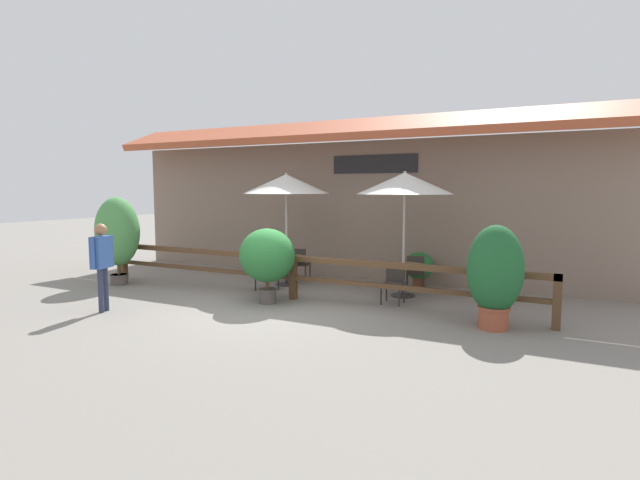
# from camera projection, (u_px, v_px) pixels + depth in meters

# --- Properties ---
(ground_plane) EXTENTS (60.00, 60.00, 0.00)m
(ground_plane) POSITION_uv_depth(u_px,v_px,m) (266.00, 310.00, 9.82)
(ground_plane) COLOR gray
(building_facade) EXTENTS (14.28, 1.49, 4.23)m
(building_facade) POSITION_uv_depth(u_px,v_px,m) (351.00, 197.00, 13.23)
(building_facade) COLOR gray
(building_facade) RESTS_ON ground
(patio_railing) EXTENTS (10.40, 0.14, 0.95)m
(patio_railing) POSITION_uv_depth(u_px,v_px,m) (293.00, 267.00, 10.68)
(patio_railing) COLOR brown
(patio_railing) RESTS_ON ground
(patio_umbrella_near) EXTENTS (2.09, 2.09, 2.76)m
(patio_umbrella_near) POSITION_uv_depth(u_px,v_px,m) (286.00, 184.00, 12.11)
(patio_umbrella_near) COLOR #B7B2A8
(patio_umbrella_near) RESTS_ON ground
(dining_table_near) EXTENTS (0.96, 0.96, 0.71)m
(dining_table_near) POSITION_uv_depth(u_px,v_px,m) (287.00, 262.00, 12.31)
(dining_table_near) COLOR olive
(dining_table_near) RESTS_ON ground
(chair_near_streetside) EXTENTS (0.51, 0.51, 0.83)m
(chair_near_streetside) POSITION_uv_depth(u_px,v_px,m) (269.00, 271.00, 11.69)
(chair_near_streetside) COLOR #332D28
(chair_near_streetside) RESTS_ON ground
(chair_near_wallside) EXTENTS (0.49, 0.49, 0.83)m
(chair_near_wallside) POSITION_uv_depth(u_px,v_px,m) (300.00, 262.00, 12.99)
(chair_near_wallside) COLOR #332D28
(chair_near_wallside) RESTS_ON ground
(patio_umbrella_middle) EXTENTS (2.09, 2.09, 2.76)m
(patio_umbrella_middle) POSITION_uv_depth(u_px,v_px,m) (405.00, 184.00, 10.79)
(patio_umbrella_middle) COLOR #B7B2A8
(patio_umbrella_middle) RESTS_ON ground
(dining_table_middle) EXTENTS (0.96, 0.96, 0.71)m
(dining_table_middle) POSITION_uv_depth(u_px,v_px,m) (403.00, 271.00, 10.99)
(dining_table_middle) COLOR olive
(dining_table_middle) RESTS_ON ground
(chair_middle_streetside) EXTENTS (0.44, 0.44, 0.83)m
(chair_middle_streetside) POSITION_uv_depth(u_px,v_px,m) (394.00, 281.00, 10.34)
(chair_middle_streetside) COLOR #332D28
(chair_middle_streetside) RESTS_ON ground
(chair_middle_wallside) EXTENTS (0.51, 0.51, 0.83)m
(chair_middle_wallside) POSITION_uv_depth(u_px,v_px,m) (415.00, 271.00, 11.62)
(chair_middle_wallside) COLOR #332D28
(chair_middle_wallside) RESTS_ON ground
(potted_plant_corner_fern) EXTENTS (1.12, 1.00, 2.17)m
(potted_plant_corner_fern) POSITION_uv_depth(u_px,v_px,m) (117.00, 233.00, 12.27)
(potted_plant_corner_fern) COLOR #564C47
(potted_plant_corner_fern) RESTS_ON ground
(potted_plant_broad_leaf) EXTENTS (0.93, 0.84, 1.77)m
(potted_plant_broad_leaf) POSITION_uv_depth(u_px,v_px,m) (495.00, 273.00, 8.38)
(potted_plant_broad_leaf) COLOR #9E4C33
(potted_plant_broad_leaf) RESTS_ON ground
(potted_plant_entrance_palm) EXTENTS (1.19, 1.07, 1.56)m
(potted_plant_entrance_palm) POSITION_uv_depth(u_px,v_px,m) (267.00, 257.00, 10.28)
(potted_plant_entrance_palm) COLOR #564C47
(potted_plant_entrance_palm) RESTS_ON ground
(potted_plant_small_flowering) EXTENTS (0.69, 0.62, 0.86)m
(potted_plant_small_flowering) POSITION_uv_depth(u_px,v_px,m) (419.00, 267.00, 11.98)
(potted_plant_small_flowering) COLOR brown
(potted_plant_small_flowering) RESTS_ON ground
(pedestrian) EXTENTS (0.34, 0.58, 1.71)m
(pedestrian) POSITION_uv_depth(u_px,v_px,m) (102.00, 255.00, 9.56)
(pedestrian) COLOR #2D334C
(pedestrian) RESTS_ON ground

